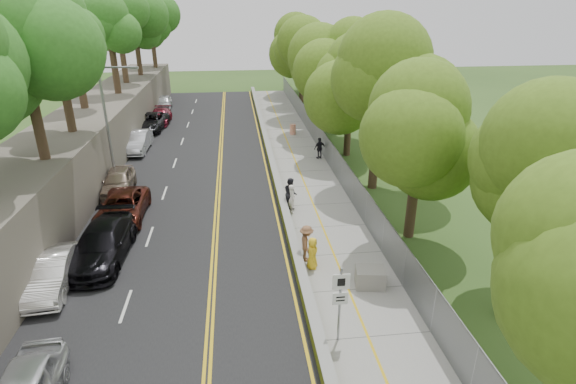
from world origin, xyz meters
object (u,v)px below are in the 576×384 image
object	(u,v)px
construction_barrel	(293,129)
concrete_block	(370,277)
signpost	(340,297)
car_2	(122,207)
person_far	(320,148)
car_1	(50,273)
streetlight	(110,118)
painter_0	(312,253)

from	to	relation	value
construction_barrel	concrete_block	xyz separation A→B (m)	(0.20, -24.91, -0.05)
signpost	car_2	world-z (taller)	signpost
person_far	car_1	bearing A→B (deg)	24.65
streetlight	construction_barrel	xyz separation A→B (m)	(13.46, 11.12, -4.12)
painter_0	concrete_block	bearing A→B (deg)	-114.56
concrete_block	car_1	size ratio (longest dim) A/B	0.28
signpost	car_1	world-z (taller)	signpost
signpost	person_far	bearing A→B (deg)	81.38
car_2	person_far	bearing A→B (deg)	35.30
construction_barrel	streetlight	bearing A→B (deg)	-140.45
construction_barrel	car_1	world-z (taller)	car_1
signpost	concrete_block	distance (m)	4.15
construction_barrel	car_2	xyz separation A→B (m)	(-12.00, -16.79, 0.26)
concrete_block	car_2	distance (m)	14.66
streetlight	painter_0	world-z (taller)	streetlight
person_far	painter_0	bearing A→B (deg)	55.59
streetlight	person_far	xyz separation A→B (m)	(14.66, 3.76, -3.73)
car_2	person_far	xyz separation A→B (m)	(13.20, 9.43, 0.12)
streetlight	person_far	distance (m)	15.59
construction_barrel	painter_0	distance (m)	23.27
concrete_block	painter_0	distance (m)	2.89
car_1	person_far	xyz separation A→B (m)	(14.80, 16.07, 0.12)
signpost	person_far	distance (m)	21.04
streetlight	concrete_block	xyz separation A→B (m)	(13.66, -13.80, -4.17)
signpost	car_1	distance (m)	12.62
painter_0	person_far	distance (m)	16.15
painter_0	construction_barrel	bearing A→B (deg)	7.75
car_1	person_far	distance (m)	21.84
painter_0	person_far	bearing A→B (deg)	1.17
streetlight	painter_0	size ratio (longest dim) A/B	5.09
concrete_block	car_2	bearing A→B (deg)	146.33
construction_barrel	signpost	bearing A→B (deg)	-93.97
car_1	car_2	size ratio (longest dim) A/B	0.84
concrete_block	painter_0	world-z (taller)	painter_0
concrete_block	person_far	xyz separation A→B (m)	(1.00, 17.56, 0.43)
person_far	streetlight	bearing A→B (deg)	-8.33
signpost	concrete_block	xyz separation A→B (m)	(2.15, 3.22, -1.49)
signpost	painter_0	distance (m)	5.09
car_2	painter_0	distance (m)	11.80
construction_barrel	car_1	size ratio (longest dim) A/B	0.21
concrete_block	signpost	bearing A→B (deg)	-123.74
car_1	painter_0	size ratio (longest dim) A/B	2.87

